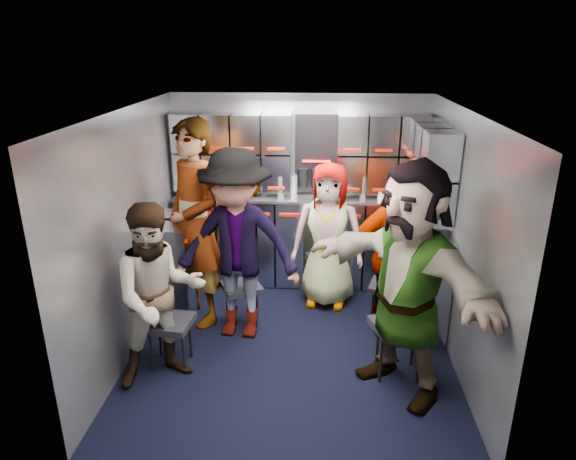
# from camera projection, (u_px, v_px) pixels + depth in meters

# --- Properties ---
(floor) EXTENTS (3.00, 3.00, 0.00)m
(floor) POSITION_uv_depth(u_px,v_px,m) (292.00, 344.00, 4.71)
(floor) COLOR black
(floor) RESTS_ON ground
(wall_back) EXTENTS (2.80, 0.04, 2.10)m
(wall_back) POSITION_uv_depth(u_px,v_px,m) (300.00, 189.00, 5.75)
(wall_back) COLOR gray
(wall_back) RESTS_ON ground
(wall_left) EXTENTS (0.04, 3.00, 2.10)m
(wall_left) POSITION_uv_depth(u_px,v_px,m) (131.00, 234.00, 4.43)
(wall_left) COLOR gray
(wall_left) RESTS_ON ground
(wall_right) EXTENTS (0.04, 3.00, 2.10)m
(wall_right) POSITION_uv_depth(u_px,v_px,m) (460.00, 241.00, 4.26)
(wall_right) COLOR gray
(wall_right) RESTS_ON ground
(ceiling) EXTENTS (2.80, 3.00, 0.02)m
(ceiling) POSITION_uv_depth(u_px,v_px,m) (293.00, 112.00, 3.98)
(ceiling) COLOR silver
(ceiling) RESTS_ON wall_back
(cart_bank_back) EXTENTS (2.68, 0.38, 0.99)m
(cart_bank_back) POSITION_uv_depth(u_px,v_px,m) (299.00, 242.00, 5.75)
(cart_bank_back) COLOR #A5ABB6
(cart_bank_back) RESTS_ON ground
(cart_bank_left) EXTENTS (0.38, 0.76, 0.99)m
(cart_bank_left) POSITION_uv_depth(u_px,v_px,m) (177.00, 266.00, 5.14)
(cart_bank_left) COLOR #A5ABB6
(cart_bank_left) RESTS_ON ground
(counter) EXTENTS (2.68, 0.42, 0.03)m
(counter) POSITION_uv_depth(u_px,v_px,m) (299.00, 198.00, 5.57)
(counter) COLOR silver
(counter) RESTS_ON cart_bank_back
(locker_bank_back) EXTENTS (2.68, 0.28, 0.82)m
(locker_bank_back) POSITION_uv_depth(u_px,v_px,m) (299.00, 153.00, 5.46)
(locker_bank_back) COLOR #A5ABB6
(locker_bank_back) RESTS_ON wall_back
(locker_bank_right) EXTENTS (0.28, 1.00, 0.82)m
(locker_bank_right) POSITION_uv_depth(u_px,v_px,m) (430.00, 169.00, 4.78)
(locker_bank_right) COLOR #A5ABB6
(locker_bank_right) RESTS_ON wall_right
(right_cabinet) EXTENTS (0.28, 1.20, 1.00)m
(right_cabinet) POSITION_uv_depth(u_px,v_px,m) (423.00, 271.00, 5.03)
(right_cabinet) COLOR #A5ABB6
(right_cabinet) RESTS_ON ground
(coffee_niche) EXTENTS (0.46, 0.16, 0.84)m
(coffee_niche) POSITION_uv_depth(u_px,v_px,m) (316.00, 154.00, 5.51)
(coffee_niche) COLOR black
(coffee_niche) RESTS_ON wall_back
(red_latch_strip) EXTENTS (2.60, 0.02, 0.03)m
(red_latch_strip) POSITION_uv_depth(u_px,v_px,m) (298.00, 215.00, 5.43)
(red_latch_strip) COLOR #A41300
(red_latch_strip) RESTS_ON cart_bank_back
(jump_seat_near_left) EXTENTS (0.40, 0.39, 0.43)m
(jump_seat_near_left) POSITION_uv_depth(u_px,v_px,m) (170.00, 325.00, 4.29)
(jump_seat_near_left) COLOR black
(jump_seat_near_left) RESTS_ON ground
(jump_seat_mid_left) EXTENTS (0.45, 0.44, 0.41)m
(jump_seat_mid_left) POSITION_uv_depth(u_px,v_px,m) (242.00, 289.00, 4.95)
(jump_seat_mid_left) COLOR black
(jump_seat_mid_left) RESTS_ON ground
(jump_seat_center) EXTENTS (0.49, 0.48, 0.45)m
(jump_seat_center) POSITION_uv_depth(u_px,v_px,m) (327.00, 260.00, 5.51)
(jump_seat_center) COLOR black
(jump_seat_center) RESTS_ON ground
(jump_seat_mid_right) EXTENTS (0.41, 0.39, 0.40)m
(jump_seat_mid_right) POSITION_uv_depth(u_px,v_px,m) (388.00, 288.00, 5.00)
(jump_seat_mid_right) COLOR black
(jump_seat_mid_right) RESTS_ON ground
(jump_seat_near_right) EXTENTS (0.51, 0.50, 0.48)m
(jump_seat_near_right) POSITION_uv_depth(u_px,v_px,m) (399.00, 329.00, 4.16)
(jump_seat_near_right) COLOR black
(jump_seat_near_right) RESTS_ON ground
(attendant_standing) EXTENTS (0.84, 0.85, 1.99)m
(attendant_standing) POSITION_uv_depth(u_px,v_px,m) (195.00, 225.00, 4.82)
(attendant_standing) COLOR black
(attendant_standing) RESTS_ON ground
(attendant_arc_a) EXTENTS (0.91, 0.85, 1.51)m
(attendant_arc_a) POSITION_uv_depth(u_px,v_px,m) (159.00, 296.00, 3.99)
(attendant_arc_a) COLOR black
(attendant_arc_a) RESTS_ON ground
(attendant_arc_b) EXTENTS (1.21, 0.77, 1.77)m
(attendant_arc_b) POSITION_uv_depth(u_px,v_px,m) (237.00, 246.00, 4.60)
(attendant_arc_b) COLOR black
(attendant_arc_b) RESTS_ON ground
(attendant_arc_c) EXTENTS (0.80, 0.58, 1.51)m
(attendant_arc_c) POSITION_uv_depth(u_px,v_px,m) (328.00, 236.00, 5.21)
(attendant_arc_c) COLOR black
(attendant_arc_c) RESTS_ON ground
(attendant_arc_d) EXTENTS (0.97, 0.55, 1.55)m
(attendant_arc_d) POSITION_uv_depth(u_px,v_px,m) (393.00, 255.00, 4.68)
(attendant_arc_d) COLOR black
(attendant_arc_d) RESTS_ON ground
(attendant_arc_e) EXTENTS (1.56, 1.66, 1.87)m
(attendant_arc_e) POSITION_uv_depth(u_px,v_px,m) (408.00, 282.00, 3.81)
(attendant_arc_e) COLOR black
(attendant_arc_e) RESTS_ON ground
(bottle_left) EXTENTS (0.06, 0.06, 0.24)m
(bottle_left) POSITION_uv_depth(u_px,v_px,m) (294.00, 187.00, 5.48)
(bottle_left) COLOR white
(bottle_left) RESTS_ON counter
(bottle_mid) EXTENTS (0.07, 0.07, 0.23)m
(bottle_mid) POSITION_uv_depth(u_px,v_px,m) (281.00, 187.00, 5.49)
(bottle_mid) COLOR white
(bottle_mid) RESTS_ON counter
(bottle_right) EXTENTS (0.06, 0.06, 0.25)m
(bottle_right) POSITION_uv_depth(u_px,v_px,m) (363.00, 188.00, 5.43)
(bottle_right) COLOR white
(bottle_right) RESTS_ON counter
(cup_left) EXTENTS (0.08, 0.08, 0.11)m
(cup_left) POSITION_uv_depth(u_px,v_px,m) (234.00, 192.00, 5.53)
(cup_left) COLOR beige
(cup_left) RESTS_ON counter
(cup_right) EXTENTS (0.07, 0.07, 0.09)m
(cup_right) POSITION_uv_depth(u_px,v_px,m) (381.00, 195.00, 5.44)
(cup_right) COLOR beige
(cup_right) RESTS_ON counter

